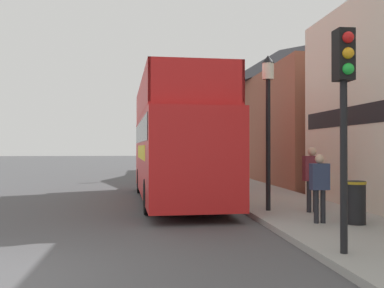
{
  "coord_description": "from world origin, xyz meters",
  "views": [
    {
      "loc": [
        2.29,
        -6.56,
        1.89
      ],
      "look_at": [
        4.22,
        10.18,
        2.01
      ],
      "focal_mm": 42.0,
      "sensor_mm": 36.0,
      "label": 1
    }
  ],
  "objects": [
    {
      "name": "ground_plane",
      "position": [
        0.0,
        21.0,
        0.0
      ],
      "size": [
        144.0,
        144.0,
        0.0
      ],
      "primitive_type": "plane",
      "color": "#4C4C4F"
    },
    {
      "name": "sidewalk",
      "position": [
        6.8,
        18.0,
        0.07
      ],
      "size": [
        3.14,
        108.0,
        0.14
      ],
      "color": "#999993",
      "rests_on": "ground_plane"
    },
    {
      "name": "brick_terrace_rear",
      "position": [
        11.36,
        21.96,
        4.14
      ],
      "size": [
        6.0,
        22.8,
        8.28
      ],
      "color": "#935642",
      "rests_on": "ground_plane"
    },
    {
      "name": "tour_bus",
      "position": [
        3.51,
        9.14,
        1.87
      ],
      "size": [
        2.82,
        10.05,
        4.11
      ],
      "rotation": [
        0.0,
        0.0,
        0.04
      ],
      "color": "red",
      "rests_on": "ground_plane"
    },
    {
      "name": "parked_car_ahead_of_bus",
      "position": [
        4.13,
        16.31,
        0.71
      ],
      "size": [
        1.92,
        4.47,
        1.5
      ],
      "rotation": [
        0.0,
        0.0,
        -0.05
      ],
      "color": "maroon",
      "rests_on": "ground_plane"
    },
    {
      "name": "pedestrian_second",
      "position": [
        6.39,
        3.36,
        1.09
      ],
      "size": [
        0.42,
        0.23,
        1.58
      ],
      "color": "#232328",
      "rests_on": "sidewalk"
    },
    {
      "name": "pedestrian_third",
      "position": [
        6.88,
        5.06,
        1.19
      ],
      "size": [
        0.46,
        0.25,
        1.75
      ],
      "color": "#232328",
      "rests_on": "sidewalk"
    },
    {
      "name": "traffic_signal",
      "position": [
        5.62,
        0.47,
        2.85
      ],
      "size": [
        0.28,
        0.42,
        3.69
      ],
      "color": "black",
      "rests_on": "sidewalk"
    },
    {
      "name": "lamp_post_nearest",
      "position": [
        5.81,
        5.54,
        3.13
      ],
      "size": [
        0.35,
        0.35,
        4.3
      ],
      "color": "black",
      "rests_on": "sidewalk"
    },
    {
      "name": "lamp_post_second",
      "position": [
        5.87,
        12.82,
        3.47
      ],
      "size": [
        0.35,
        0.35,
        4.84
      ],
      "color": "black",
      "rests_on": "sidewalk"
    },
    {
      "name": "lamp_post_third",
      "position": [
        5.64,
        20.11,
        3.68
      ],
      "size": [
        0.35,
        0.35,
        5.19
      ],
      "color": "black",
      "rests_on": "sidewalk"
    },
    {
      "name": "litter_bin",
      "position": [
        7.16,
        3.15,
        0.66
      ],
      "size": [
        0.48,
        0.48,
        0.98
      ],
      "color": "black",
      "rests_on": "sidewalk"
    }
  ]
}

